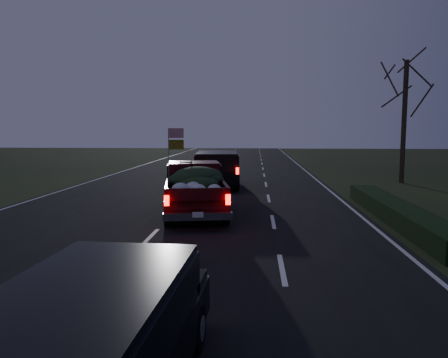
# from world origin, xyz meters

# --- Properties ---
(ground) EXTENTS (120.00, 120.00, 0.00)m
(ground) POSITION_xyz_m (0.00, 0.00, 0.00)
(ground) COLOR black
(ground) RESTS_ON ground
(road_asphalt) EXTENTS (14.00, 120.00, 0.02)m
(road_asphalt) POSITION_xyz_m (0.00, 0.00, 0.01)
(road_asphalt) COLOR black
(road_asphalt) RESTS_ON ground
(hedge_row) EXTENTS (1.00, 10.00, 0.60)m
(hedge_row) POSITION_xyz_m (7.80, 3.00, 0.30)
(hedge_row) COLOR black
(hedge_row) RESTS_ON ground
(bare_tree_far) EXTENTS (3.60, 3.60, 7.00)m
(bare_tree_far) POSITION_xyz_m (11.50, 14.00, 5.23)
(bare_tree_far) COLOR black
(bare_tree_far) RESTS_ON ground
(pickup_truck) EXTENTS (2.89, 5.60, 2.80)m
(pickup_truck) POSITION_xyz_m (0.80, 3.69, 1.05)
(pickup_truck) COLOR #3F080E
(pickup_truck) RESTS_ON ground
(lead_suv) EXTENTS (2.62, 5.49, 1.54)m
(lead_suv) POSITION_xyz_m (0.96, 11.24, 1.16)
(lead_suv) COLOR black
(lead_suv) RESTS_ON ground
(rear_suv) EXTENTS (2.06, 4.40, 1.24)m
(rear_suv) POSITION_xyz_m (1.30, -7.64, 0.94)
(rear_suv) COLOR black
(rear_suv) RESTS_ON ground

